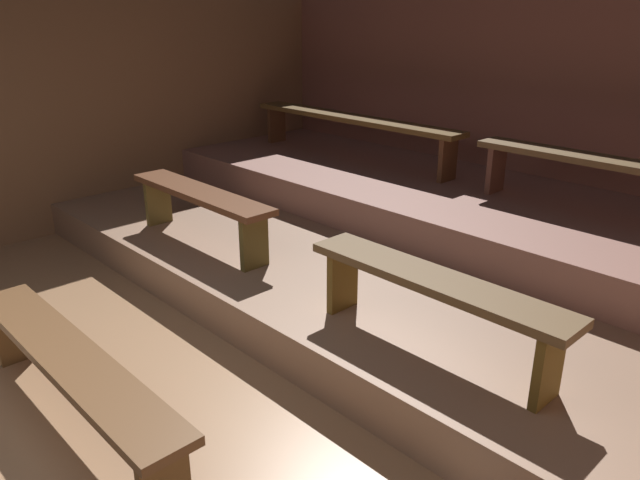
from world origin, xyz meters
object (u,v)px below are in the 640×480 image
Objects in this scene: bench_lower_left at (200,201)px; bench_lower_right at (433,291)px; bench_floor_center at (71,366)px; bench_middle_left at (351,123)px.

bench_lower_right is (2.31, 0.00, 0.00)m from bench_lower_left.
bench_floor_center is 4.05m from bench_middle_left.
bench_lower_left is 2.31m from bench_lower_right.
bench_middle_left reaches higher than bench_lower_right.
bench_middle_left reaches higher than bench_lower_left.
bench_lower_left is at bearing 180.00° from bench_lower_right.
bench_lower_right is (1.13, 1.60, 0.30)m from bench_floor_center.
bench_middle_left is (-1.50, 3.71, 0.63)m from bench_floor_center.
bench_lower_right is at bearing -38.72° from bench_middle_left.
bench_middle_left is at bearing 98.80° from bench_lower_left.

